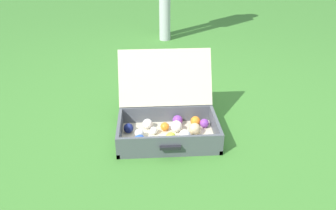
# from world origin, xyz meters

# --- Properties ---
(ground_plane) EXTENTS (16.00, 16.00, 0.00)m
(ground_plane) POSITION_xyz_m (0.00, 0.00, 0.00)
(ground_plane) COLOR #3D7A2D
(open_suitcase) EXTENTS (0.56, 0.54, 0.43)m
(open_suitcase) POSITION_xyz_m (-0.05, -0.00, 0.10)
(open_suitcase) COLOR beige
(open_suitcase) RESTS_ON ground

